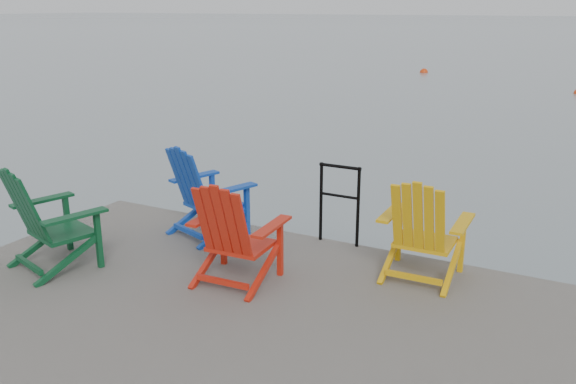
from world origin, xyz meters
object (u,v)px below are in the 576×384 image
at_px(chair_blue, 204,191).
at_px(chair_red, 234,232).
at_px(chair_green, 47,218).
at_px(chair_yellow, 423,229).
at_px(buoy_b, 424,72).
at_px(handrail, 339,197).

relative_size(chair_blue, chair_red, 1.04).
height_order(chair_green, chair_blue, chair_green).
height_order(chair_yellow, buoy_b, chair_yellow).
bearing_deg(chair_green, handrail, 57.75).
bearing_deg(chair_green, chair_blue, 77.54).
xyz_separation_m(chair_red, chair_yellow, (1.54, 0.91, 0.00)).
bearing_deg(handrail, chair_green, -139.64).
bearing_deg(chair_red, handrail, 68.38).
bearing_deg(chair_yellow, handrail, 154.62).
bearing_deg(chair_green, chair_yellow, 41.02).
relative_size(handrail, chair_blue, 0.85).
bearing_deg(buoy_b, chair_blue, -80.57).
relative_size(handrail, buoy_b, 2.39).
bearing_deg(buoy_b, chair_green, -83.03).
bearing_deg(handrail, chair_yellow, -24.54).
distance_m(chair_red, buoy_b, 24.84).
relative_size(chair_green, chair_red, 1.04).
xyz_separation_m(chair_green, buoy_b, (-3.04, 24.90, -1.03)).
xyz_separation_m(chair_green, chair_red, (1.82, 0.56, -0.02)).
xyz_separation_m(chair_blue, chair_red, (0.97, -0.91, -0.02)).
xyz_separation_m(chair_green, chair_blue, (0.84, 1.47, -0.00)).
relative_size(handrail, chair_red, 0.88).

